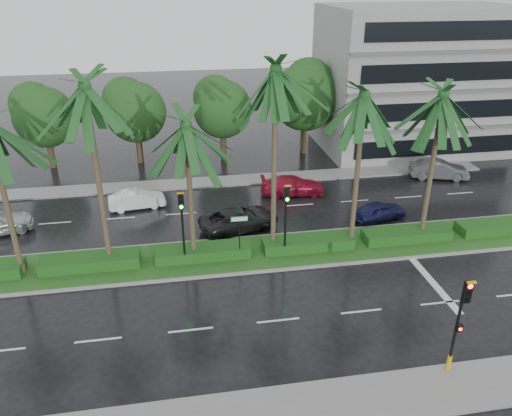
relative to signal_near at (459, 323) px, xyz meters
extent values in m
plane|color=black|center=(-6.00, 9.39, -2.50)|extent=(120.00, 120.00, 0.00)
cube|color=slate|center=(-6.00, -0.81, -2.44)|extent=(40.00, 2.40, 0.12)
cube|color=slate|center=(-6.00, 21.39, -2.44)|extent=(40.00, 2.00, 0.12)
cube|color=gray|center=(-6.00, 10.39, -2.43)|extent=(36.00, 4.00, 0.14)
cube|color=#21511B|center=(-6.00, 10.39, -2.36)|extent=(35.60, 3.70, 0.02)
cube|color=#144718|center=(-15.00, 10.39, -2.05)|extent=(5.20, 1.40, 0.60)
cube|color=#144718|center=(-9.00, 10.39, -2.05)|extent=(5.20, 1.40, 0.60)
cube|color=#144718|center=(-3.00, 10.39, -2.05)|extent=(5.20, 1.40, 0.60)
cube|color=#144718|center=(3.00, 10.39, -2.05)|extent=(5.20, 1.40, 0.60)
cube|color=#144718|center=(9.00, 10.39, -2.05)|extent=(5.20, 1.40, 0.60)
cube|color=silver|center=(-18.00, 4.39, -2.50)|extent=(2.00, 0.12, 0.01)
cube|color=silver|center=(-18.00, 16.39, -2.50)|extent=(2.00, 0.12, 0.01)
cube|color=silver|center=(-14.00, 4.39, -2.50)|extent=(2.00, 0.12, 0.01)
cube|color=silver|center=(-14.00, 16.39, -2.50)|extent=(2.00, 0.12, 0.01)
cube|color=silver|center=(-10.00, 4.39, -2.50)|extent=(2.00, 0.12, 0.01)
cube|color=silver|center=(-10.00, 16.39, -2.50)|extent=(2.00, 0.12, 0.01)
cube|color=silver|center=(-6.00, 4.39, -2.50)|extent=(2.00, 0.12, 0.01)
cube|color=silver|center=(-6.00, 16.39, -2.50)|extent=(2.00, 0.12, 0.01)
cube|color=silver|center=(-2.00, 4.39, -2.50)|extent=(2.00, 0.12, 0.01)
cube|color=silver|center=(-2.00, 16.39, -2.50)|extent=(2.00, 0.12, 0.01)
cube|color=silver|center=(2.00, 4.39, -2.50)|extent=(2.00, 0.12, 0.01)
cube|color=silver|center=(2.00, 16.39, -2.50)|extent=(2.00, 0.12, 0.01)
cube|color=silver|center=(6.00, 16.39, -2.50)|extent=(2.00, 0.12, 0.01)
cube|color=silver|center=(10.00, 16.39, -2.50)|extent=(2.00, 0.12, 0.01)
cube|color=silver|center=(2.50, 6.39, -2.50)|extent=(0.40, 6.00, 0.01)
cylinder|color=#423926|center=(-18.50, 10.39, 1.71)|extent=(0.28, 0.28, 8.12)
cylinder|color=#423926|center=(-18.50, 10.39, -2.13)|extent=(0.40, 0.40, 0.44)
cylinder|color=#423926|center=(-14.00, 10.49, 2.45)|extent=(0.28, 0.28, 9.60)
cylinder|color=#423926|center=(-14.00, 10.49, -2.13)|extent=(0.40, 0.40, 0.44)
cylinder|color=#423926|center=(-9.50, 10.29, 1.45)|extent=(0.28, 0.28, 7.60)
cylinder|color=#423926|center=(-9.50, 10.29, -2.13)|extent=(0.40, 0.40, 0.44)
cylinder|color=#423926|center=(-5.00, 10.59, 2.70)|extent=(0.28, 0.28, 10.10)
cylinder|color=#423926|center=(-5.00, 10.59, -2.13)|extent=(0.40, 0.40, 0.44)
cylinder|color=#423926|center=(-0.50, 10.19, 2.03)|extent=(0.28, 0.28, 8.76)
cylinder|color=#423926|center=(-0.50, 10.19, -2.13)|extent=(0.40, 0.40, 0.44)
cylinder|color=#423926|center=(4.00, 10.49, 1.91)|extent=(0.28, 0.28, 8.52)
cylinder|color=#423926|center=(4.00, 10.49, -2.13)|extent=(0.40, 0.40, 0.44)
cylinder|color=black|center=(0.00, 0.09, -0.68)|extent=(0.12, 0.12, 3.40)
cube|color=black|center=(0.00, -0.09, 1.47)|extent=(0.30, 0.18, 0.90)
cube|color=gold|center=(0.00, -0.21, 1.95)|extent=(0.34, 0.12, 0.06)
cylinder|color=#FF0C05|center=(0.00, -0.19, 1.77)|extent=(0.18, 0.04, 0.18)
cylinder|color=black|center=(0.00, -0.19, 1.47)|extent=(0.18, 0.04, 0.18)
cylinder|color=black|center=(0.00, -0.19, 1.17)|extent=(0.18, 0.04, 0.18)
cylinder|color=gold|center=(0.00, 0.09, -2.03)|extent=(0.18, 0.18, 0.70)
cube|color=black|center=(0.00, -0.07, -0.18)|extent=(0.22, 0.16, 0.32)
cylinder|color=#FF0C05|center=(0.00, -0.16, -0.18)|extent=(0.12, 0.03, 0.12)
cylinder|color=black|center=(-10.00, 9.79, -0.65)|extent=(0.12, 0.12, 3.40)
cube|color=black|center=(-10.00, 9.61, 1.50)|extent=(0.30, 0.18, 0.90)
cube|color=gold|center=(-10.00, 9.49, 1.98)|extent=(0.34, 0.12, 0.06)
cylinder|color=black|center=(-10.00, 9.51, 1.80)|extent=(0.18, 0.04, 0.18)
cylinder|color=black|center=(-10.00, 9.51, 1.50)|extent=(0.18, 0.04, 0.18)
cylinder|color=#0CE519|center=(-10.00, 9.51, 1.20)|extent=(0.18, 0.04, 0.18)
cylinder|color=black|center=(-4.50, 9.79, -0.65)|extent=(0.12, 0.12, 3.40)
cube|color=black|center=(-4.50, 9.61, 1.50)|extent=(0.30, 0.18, 0.90)
cube|color=gold|center=(-4.50, 9.49, 1.98)|extent=(0.34, 0.12, 0.06)
cylinder|color=black|center=(-4.50, 9.51, 1.80)|extent=(0.18, 0.04, 0.18)
cylinder|color=black|center=(-4.50, 9.51, 1.50)|extent=(0.18, 0.04, 0.18)
cylinder|color=#0CE519|center=(-4.50, 9.51, 1.20)|extent=(0.18, 0.04, 0.18)
cylinder|color=black|center=(-7.00, 9.89, -1.05)|extent=(0.06, 0.06, 2.60)
cube|color=#0C5926|center=(-7.00, 9.86, 0.10)|extent=(0.95, 0.04, 0.30)
cube|color=white|center=(-7.00, 9.84, 0.10)|extent=(0.85, 0.01, 0.22)
cylinder|color=#382C19|center=(-20.00, 26.89, -1.34)|extent=(0.52, 0.52, 2.32)
sphere|color=#1C4219|center=(-20.00, 26.89, 1.67)|extent=(4.77, 4.77, 4.77)
sphere|color=#1C4219|center=(-20.00, 27.19, 2.60)|extent=(3.58, 3.58, 3.58)
cylinder|color=#382C19|center=(-13.00, 26.89, -1.32)|extent=(0.52, 0.52, 2.37)
sphere|color=#1C4219|center=(-13.00, 26.89, 1.77)|extent=(4.88, 4.88, 4.88)
sphere|color=#1C4219|center=(-13.00, 27.19, 2.71)|extent=(3.66, 3.66, 3.66)
cylinder|color=#382C19|center=(-6.00, 26.89, -1.33)|extent=(0.52, 0.52, 2.34)
sphere|color=#1C4219|center=(-6.00, 26.89, 1.71)|extent=(4.82, 4.82, 4.82)
sphere|color=#1C4219|center=(-6.00, 27.19, 2.65)|extent=(3.62, 3.62, 3.62)
cylinder|color=#382C19|center=(1.00, 26.89, -1.14)|extent=(0.52, 0.52, 2.74)
sphere|color=#1C4219|center=(1.00, 26.89, 2.42)|extent=(5.63, 5.63, 5.63)
sphere|color=#1C4219|center=(1.00, 27.19, 3.52)|extent=(4.22, 4.22, 4.22)
cylinder|color=#382C19|center=(8.00, 26.89, -1.22)|extent=(0.52, 0.52, 2.57)
sphere|color=#1C4219|center=(8.00, 26.89, 2.12)|extent=(5.29, 5.29, 5.29)
sphere|color=#1C4219|center=(8.00, 27.19, 3.15)|extent=(3.97, 3.97, 3.97)
cube|color=gray|center=(11.00, 27.39, 3.50)|extent=(16.00, 10.00, 12.00)
imported|color=white|center=(-12.87, 17.83, -1.89)|extent=(1.81, 3.88, 1.23)
imported|color=black|center=(-6.50, 13.59, -1.82)|extent=(3.62, 5.40, 1.38)
imported|color=maroon|center=(-2.00, 18.32, -1.84)|extent=(2.20, 4.68, 1.32)
imported|color=#181B49|center=(2.50, 13.39, -1.88)|extent=(2.44, 3.91, 1.24)
imported|color=#4C4E50|center=(9.81, 19.37, -1.79)|extent=(2.67, 4.59, 1.43)
camera|label=1|loc=(-10.12, -13.62, 12.00)|focal=35.00mm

